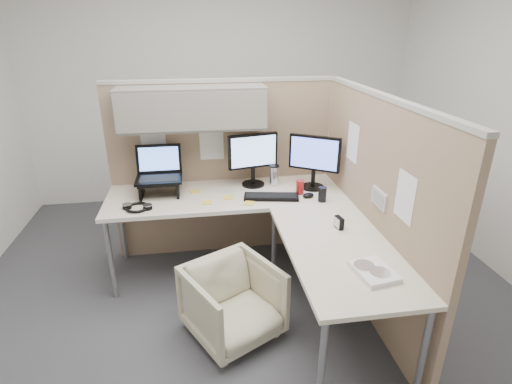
{
  "coord_description": "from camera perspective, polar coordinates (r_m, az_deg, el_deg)",
  "views": [
    {
      "loc": [
        -0.34,
        -2.56,
        2.05
      ],
      "look_at": [
        0.1,
        0.25,
        0.85
      ],
      "focal_mm": 28.0,
      "sensor_mm": 36.0,
      "label": 1
    }
  ],
  "objects": [
    {
      "name": "ground",
      "position": [
        3.3,
        -1.09,
        -15.57
      ],
      "size": [
        4.5,
        4.5,
        0.0
      ],
      "primitive_type": "plane",
      "color": "#3C3B41",
      "rests_on": "ground"
    },
    {
      "name": "partition_back",
      "position": [
        3.52,
        -6.6,
        7.02
      ],
      "size": [
        2.0,
        0.36,
        1.63
      ],
      "color": "#9E8167",
      "rests_on": "ground"
    },
    {
      "name": "partition_right",
      "position": [
        3.05,
        16.0,
        -1.94
      ],
      "size": [
        0.07,
        2.03,
        1.63
      ],
      "color": "#9E8167",
      "rests_on": "ground"
    },
    {
      "name": "desk",
      "position": [
        3.05,
        0.82,
        -3.69
      ],
      "size": [
        2.0,
        1.98,
        0.73
      ],
      "color": "beige",
      "rests_on": "ground"
    },
    {
      "name": "office_chair",
      "position": [
        2.86,
        -3.31,
        -14.99
      ],
      "size": [
        0.75,
        0.74,
        0.59
      ],
      "primitive_type": "imported",
      "rotation": [
        0.0,
        0.0,
        0.49
      ],
      "color": "beige",
      "rests_on": "ground"
    },
    {
      "name": "monitor_left",
      "position": [
        3.46,
        -0.42,
        5.24
      ],
      "size": [
        0.44,
        0.2,
        0.47
      ],
      "rotation": [
        0.0,
        0.0,
        0.2
      ],
      "color": "black",
      "rests_on": "desk"
    },
    {
      "name": "monitor_right",
      "position": [
        3.43,
        8.32,
        4.86
      ],
      "size": [
        0.39,
        0.26,
        0.47
      ],
      "rotation": [
        0.0,
        0.0,
        -0.56
      ],
      "color": "black",
      "rests_on": "desk"
    },
    {
      "name": "laptop_station",
      "position": [
        3.42,
        -13.65,
        2.13
      ],
      "size": [
        0.37,
        0.32,
        0.39
      ],
      "color": "black",
      "rests_on": "desk"
    },
    {
      "name": "keyboard",
      "position": [
        3.28,
        2.2,
        -0.69
      ],
      "size": [
        0.46,
        0.23,
        0.02
      ],
      "primitive_type": "cube",
      "rotation": [
        0.0,
        0.0,
        -0.18
      ],
      "color": "black",
      "rests_on": "desk"
    },
    {
      "name": "mouse",
      "position": [
        3.32,
        7.48,
        -0.47
      ],
      "size": [
        0.12,
        0.1,
        0.04
      ],
      "primitive_type": "ellipsoid",
      "rotation": [
        0.0,
        0.0,
        0.35
      ],
      "color": "black",
      "rests_on": "desk"
    },
    {
      "name": "travel_mug",
      "position": [
        3.52,
        2.61,
        2.41
      ],
      "size": [
        0.09,
        0.09,
        0.18
      ],
      "color": "silver",
      "rests_on": "desk"
    },
    {
      "name": "soda_can_green",
      "position": [
        3.24,
        9.45,
        -0.32
      ],
      "size": [
        0.07,
        0.07,
        0.12
      ],
      "primitive_type": "cylinder",
      "color": "black",
      "rests_on": "desk"
    },
    {
      "name": "soda_can_silver",
      "position": [
        3.36,
        6.29,
        0.7
      ],
      "size": [
        0.07,
        0.07,
        0.12
      ],
      "primitive_type": "cylinder",
      "color": "#B21E1E",
      "rests_on": "desk"
    },
    {
      "name": "sticky_note_c",
      "position": [
        3.44,
        -8.74,
        0.06
      ],
      "size": [
        0.1,
        0.1,
        0.01
      ],
      "primitive_type": "cube",
      "rotation": [
        0.0,
        0.0,
        0.32
      ],
      "color": "gold",
      "rests_on": "desk"
    },
    {
      "name": "sticky_note_b",
      "position": [
        3.18,
        -1.0,
        -1.6
      ],
      "size": [
        0.1,
        0.1,
        0.01
      ],
      "primitive_type": "cube",
      "rotation": [
        0.0,
        0.0,
        -0.4
      ],
      "color": "gold",
      "rests_on": "desk"
    },
    {
      "name": "sticky_note_d",
      "position": [
        3.29,
        -4.01,
        -0.77
      ],
      "size": [
        0.08,
        0.08,
        0.01
      ],
      "primitive_type": "cube",
      "rotation": [
        0.0,
        0.0,
        0.05
      ],
      "color": "gold",
      "rests_on": "desk"
    },
    {
      "name": "sticky_note_a",
      "position": [
        3.21,
        -7.01,
        -1.5
      ],
      "size": [
        0.08,
        0.08,
        0.01
      ],
      "primitive_type": "cube",
      "rotation": [
        0.0,
        0.0,
        -0.09
      ],
      "color": "gold",
      "rests_on": "desk"
    },
    {
      "name": "headphones",
      "position": [
        3.22,
        -16.59,
        -2.09
      ],
      "size": [
        0.23,
        0.22,
        0.03
      ],
      "rotation": [
        0.0,
        0.0,
        -0.25
      ],
      "color": "black",
      "rests_on": "desk"
    },
    {
      "name": "paper_stack",
      "position": [
        2.42,
        16.5,
        -10.86
      ],
      "size": [
        0.24,
        0.28,
        0.03
      ],
      "rotation": [
        0.0,
        0.0,
        0.15
      ],
      "color": "white",
      "rests_on": "desk"
    },
    {
      "name": "desk_clock",
      "position": [
        2.85,
        11.77,
        -4.31
      ],
      "size": [
        0.05,
        0.09,
        0.08
      ],
      "rotation": [
        0.0,
        0.0,
        -1.39
      ],
      "color": "black",
      "rests_on": "desk"
    }
  ]
}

